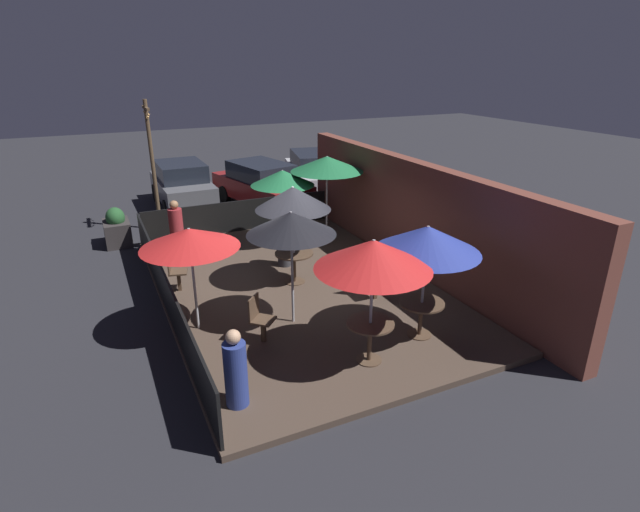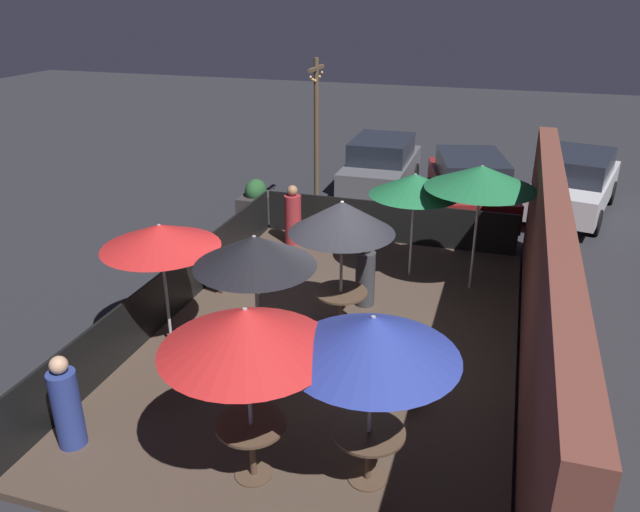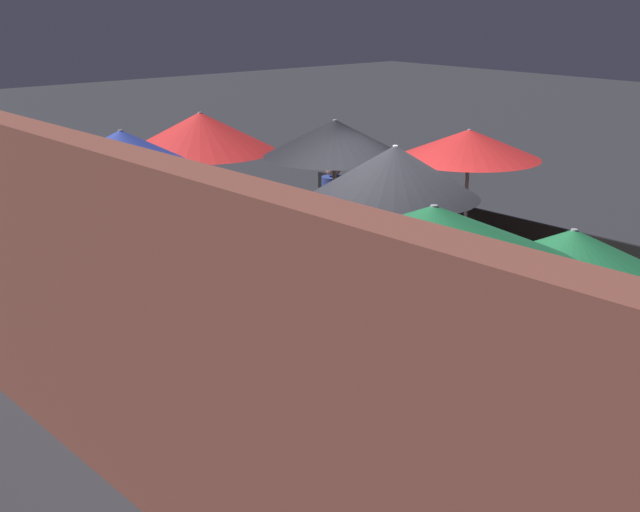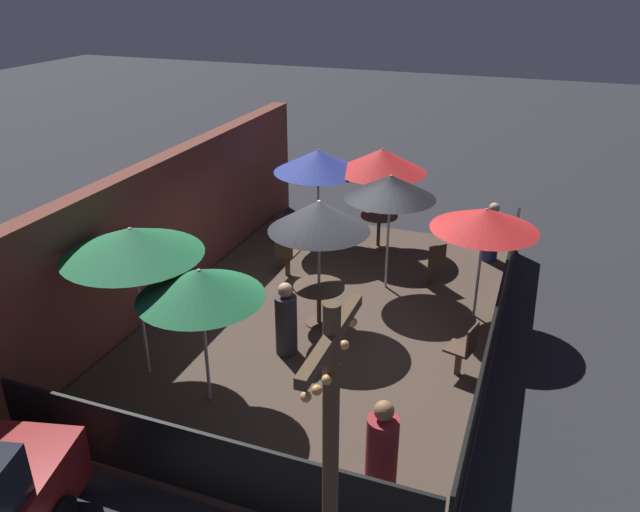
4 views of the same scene
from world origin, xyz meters
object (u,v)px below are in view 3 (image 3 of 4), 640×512
Objects in this scene: patio_umbrella_5 at (433,237)px; patron_0 at (333,208)px; patio_umbrella_4 at (469,144)px; dining_table_2 at (204,237)px; patron_2 at (458,345)px; dining_table_1 at (129,265)px; patio_umbrella_1 at (121,151)px; patio_chair_0 at (208,306)px; patio_umbrella_2 at (200,132)px; patio_chair_1 at (594,283)px; patio_umbrella_3 at (572,257)px; dining_table_0 at (391,310)px; patio_chair_2 at (361,247)px; patio_umbrella_0 at (395,172)px; patio_umbrella_6 at (335,138)px.

patio_umbrella_5 is 1.88× the size of patron_0.
patio_umbrella_4 reaches higher than dining_table_2.
dining_table_1 is at bearing 30.19° from patron_2.
patio_umbrella_1 is 2.30m from patio_chair_0.
patron_0 is at bearing -57.93° from patio_chair_0.
patio_umbrella_2 is 5.28m from patio_chair_1.
patio_umbrella_2 is 1.07× the size of patio_umbrella_3.
patio_chair_0 is 0.74× the size of patron_2.
patron_2 is (-4.71, 0.25, -1.44)m from patio_umbrella_2.
dining_table_0 is 0.99× the size of patio_chair_2.
dining_table_0 is 3.53m from dining_table_1.
patio_umbrella_2 is at bearing 0.00° from dining_table_2.
patio_chair_2 is (-1.46, -1.52, -0.11)m from dining_table_2.
patio_umbrella_0 reaches higher than patio_umbrella_6.
patio_umbrella_5 is 2.77m from patron_2.
patio_chair_2 is (2.90, 1.04, -0.01)m from patio_chair_1.
dining_table_2 is (1.88, 0.68, -1.50)m from patio_umbrella_6.
patio_chair_0 reaches higher than dining_table_1.
patio_umbrella_2 reaches higher than dining_table_1.
patio_umbrella_6 reaches higher than patron_0.
patio_chair_2 is at bearing -26.15° from patio_umbrella_3.
patio_umbrella_1 is 2.53m from patio_umbrella_6.
dining_table_2 is 5.05m from patio_chair_1.
patio_umbrella_1 reaches higher than patron_0.
patio_chair_0 is at bearing -10.35° from patio_umbrella_5.
patron_0 is at bearing -86.12° from patio_umbrella_2.
patio_umbrella_3 is (-5.90, -0.50, -0.05)m from patio_umbrella_1.
dining_table_1 is 1.79m from patio_chair_0.
patio_chair_1 is 3.08m from patio_chair_2.
patio_chair_0 reaches higher than patio_chair_2.
patio_umbrella_1 reaches higher than dining_table_1.
patio_umbrella_5 reaches higher than patio_umbrella_0.
dining_table_2 is (-0.00, 0.00, -1.42)m from patio_umbrella_2.
patio_chair_1 is (-1.93, -0.07, -1.40)m from patio_umbrella_4.
patio_umbrella_3 is 2.35× the size of patio_chair_2.
patio_chair_2 is at bearing 91.68° from patron_0.
patio_umbrella_4 is 1.96m from patio_chair_2.
patio_umbrella_0 is at bearing -159.23° from patio_umbrella_1.
patio_umbrella_2 is 0.98× the size of patio_umbrella_6.
patio_umbrella_0 is at bearing 90.00° from dining_table_0.
patio_umbrella_0 is 3.13m from patio_chair_2.
patio_umbrella_5 reaches higher than patio_chair_0.
patio_chair_1 is (1.89, -3.39, -1.41)m from patio_umbrella_3.
patio_chair_1 is (-4.01, -3.89, -0.06)m from dining_table_1.
patio_umbrella_4 is at bearing -51.96° from patio_umbrella_5.
patio_umbrella_0 is 1.02× the size of patio_umbrella_2.
patio_umbrella_3 reaches higher than dining_table_0.
dining_table_2 is at bearing 180.00° from patio_umbrella_2.
patio_chair_0 is 1.05× the size of patio_chair_2.
patio_umbrella_1 is at bearing 22.43° from patio_chair_2.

